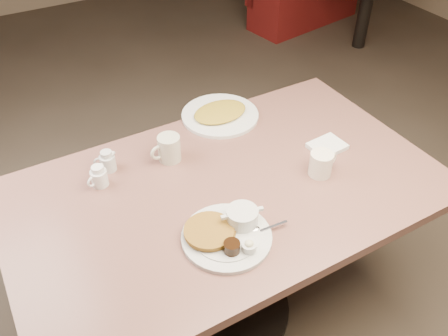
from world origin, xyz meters
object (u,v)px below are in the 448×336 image
coffee_mug_far (169,149)px  creamer_left (99,177)px  diner_table (227,220)px  hash_plate (220,114)px  main_plate (227,231)px  creamer_right (107,161)px  coffee_mug_near (321,163)px

coffee_mug_far → creamer_left: coffee_mug_far is taller
coffee_mug_far → diner_table: bearing=-65.2°
coffee_mug_far → hash_plate: 0.34m
main_plate → creamer_right: creamer_right is taller
creamer_left → hash_plate: (0.57, 0.16, -0.02)m
hash_plate → main_plate: bearing=-117.5°
diner_table → coffee_mug_near: (0.33, -0.10, 0.22)m
main_plate → creamer_left: 0.50m
main_plate → coffee_mug_near: coffee_mug_near is taller
main_plate → hash_plate: size_ratio=1.04×
creamer_right → hash_plate: (0.52, 0.10, -0.02)m
main_plate → coffee_mug_far: 0.44m
diner_table → coffee_mug_near: bearing=-17.8°
coffee_mug_near → coffee_mug_far: size_ratio=0.99×
coffee_mug_near → creamer_left: size_ratio=1.46×
coffee_mug_near → creamer_right: bearing=148.5°
main_plate → coffee_mug_far: size_ratio=2.98×
diner_table → creamer_left: (-0.38, 0.23, 0.21)m
creamer_left → creamer_right: same height
diner_table → main_plate: size_ratio=4.14×
main_plate → hash_plate: 0.66m
main_plate → creamer_left: creamer_left is taller
coffee_mug_near → hash_plate: size_ratio=0.35×
creamer_right → hash_plate: size_ratio=0.23×
coffee_mug_near → creamer_right: 0.76m
main_plate → creamer_right: 0.54m
coffee_mug_far → creamer_right: 0.22m
creamer_left → hash_plate: size_ratio=0.24×
diner_table → creamer_left: bearing=148.8°
diner_table → coffee_mug_near: size_ratio=12.45×
main_plate → coffee_mug_far: coffee_mug_far is taller
main_plate → creamer_right: bearing=113.2°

